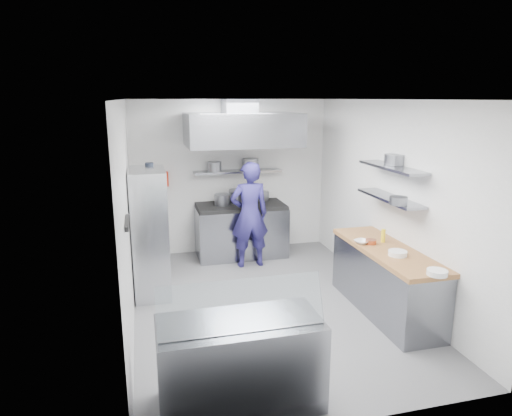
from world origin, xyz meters
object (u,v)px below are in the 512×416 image
object	(u,v)px
gas_range	(241,232)
display_case	(240,363)
wire_rack	(150,233)
chef	(249,215)

from	to	relation	value
gas_range	display_case	world-z (taller)	gas_range
gas_range	wire_rack	bearing A→B (deg)	-141.58
wire_rack	display_case	distance (m)	2.94
gas_range	display_case	size ratio (longest dim) A/B	1.07
chef	display_case	distance (m)	3.70
chef	display_case	xyz separation A→B (m)	(-0.94, -3.55, -0.48)
chef	display_case	world-z (taller)	chef
chef	wire_rack	xyz separation A→B (m)	(-1.66, -0.74, 0.02)
wire_rack	gas_range	bearing A→B (deg)	38.42
wire_rack	display_case	size ratio (longest dim) A/B	1.23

